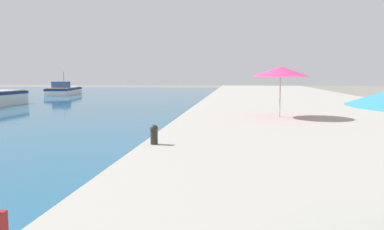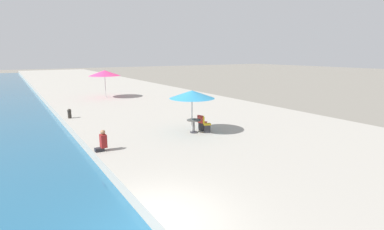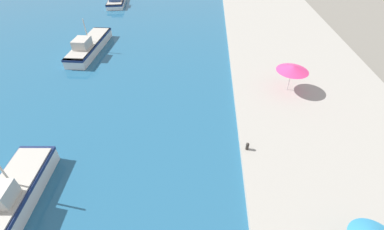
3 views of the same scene
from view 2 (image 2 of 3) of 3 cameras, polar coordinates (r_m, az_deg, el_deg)
name	(u,v)px [view 2 (image 2 of 3)]	position (r m, az deg, el deg)	size (l,w,h in m)	color
quay_promenade	(97,86)	(45.33, -17.73, 5.25)	(16.00, 90.00, 0.51)	#A39E93
cafe_umbrella_pink	(192,94)	(16.51, 0.00, 3.94)	(2.51, 2.51, 2.38)	#B7B7B7
cafe_umbrella_white	(105,73)	(31.33, -16.32, 7.67)	(3.09, 3.09, 2.72)	#B7B7B7
cafe_table	(194,123)	(16.76, 0.36, -1.60)	(0.80, 0.80, 0.74)	#333338
cafe_chair_left	(202,125)	(17.34, 1.94, -1.86)	(0.52, 0.50, 0.91)	#2D2D33
cafe_chair_right	(207,127)	(16.86, 2.82, -2.26)	(0.57, 0.56, 0.91)	#2D2D33
person_at_quay	(102,142)	(14.28, -16.69, -4.90)	(0.53, 0.36, 0.98)	#232328
mooring_bollard	(69,113)	(22.20, -22.31, 0.32)	(0.26, 0.26, 0.65)	#2D2823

